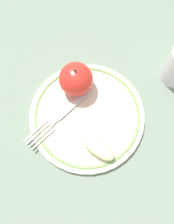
% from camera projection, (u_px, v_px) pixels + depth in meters
% --- Properties ---
extents(ground_plane, '(2.00, 2.00, 0.00)m').
position_uv_depth(ground_plane, '(90.00, 123.00, 0.54)').
color(ground_plane, slate).
extents(plate, '(0.24, 0.24, 0.02)m').
position_uv_depth(plate, '(87.00, 116.00, 0.53)').
color(plate, beige).
rests_on(plate, ground_plane).
extents(apple_red_whole, '(0.07, 0.07, 0.08)m').
position_uv_depth(apple_red_whole, '(76.00, 79.00, 0.51)').
color(apple_red_whole, red).
rests_on(apple_red_whole, plate).
extents(apple_slice_front, '(0.05, 0.08, 0.02)m').
position_uv_depth(apple_slice_front, '(98.00, 147.00, 0.49)').
color(apple_slice_front, beige).
rests_on(apple_slice_front, plate).
extents(fork, '(0.18, 0.07, 0.00)m').
position_uv_depth(fork, '(62.00, 114.00, 0.52)').
color(fork, silver).
rests_on(fork, plate).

